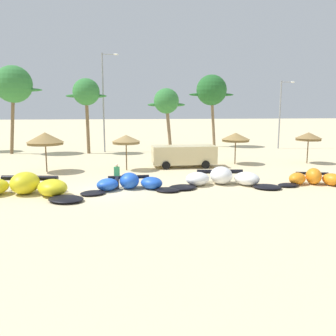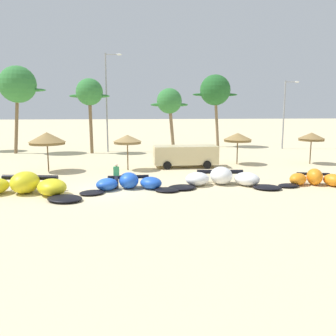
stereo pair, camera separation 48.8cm
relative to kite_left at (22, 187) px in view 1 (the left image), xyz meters
name	(u,v)px [view 1 (the left image)]	position (x,y,z in m)	size (l,w,h in m)	color
ground_plane	(106,191)	(4.77, 0.69, -0.50)	(260.00, 260.00, 0.00)	beige
kite_left	(22,187)	(0.00, 0.00, 0.00)	(8.29, 4.44, 1.30)	black
kite_left_of_center	(130,183)	(6.25, 0.80, -0.11)	(6.32, 3.06, 1.01)	black
kite_center	(222,178)	(12.34, 1.41, -0.05)	(7.50, 3.76, 1.17)	black
kite_right_of_center	(315,179)	(18.41, 0.72, -0.09)	(5.08, 3.05, 1.09)	black
beach_umbrella_near_van	(45,139)	(-0.19, 7.79, 2.16)	(2.87, 2.87, 3.15)	brown
beach_umbrella_middle	(126,139)	(6.10, 7.90, 2.02)	(2.29, 2.29, 2.88)	brown
beach_umbrella_near_palms	(236,137)	(15.85, 10.04, 1.93)	(2.53, 2.53, 2.82)	brown
beach_umbrella_outermost	(309,136)	(22.51, 9.64, 1.96)	(2.33, 2.33, 2.84)	brown
parked_van	(182,154)	(10.86, 8.88, 0.59)	(5.43, 2.35, 1.84)	beige
person_near_kites	(117,176)	(5.47, 1.07, 0.32)	(0.36, 0.24, 1.62)	#383842
palm_left	(13,85)	(-5.75, 19.97, 6.93)	(5.94, 3.96, 9.47)	brown
palm_left_of_gap	(86,93)	(1.94, 19.28, 6.07)	(4.36, 2.91, 8.15)	brown
palm_center_left	(166,102)	(10.62, 18.91, 5.13)	(4.16, 2.78, 7.13)	#7F6647
palm_center_right	(212,91)	(17.01, 24.52, 6.62)	(5.78, 3.85, 9.12)	#7F6647
lamppost_west	(104,98)	(3.80, 20.45, 5.55)	(1.90, 0.24, 10.97)	gray
lamppost_west_center	(281,111)	(25.03, 21.49, 4.13)	(1.79, 0.24, 8.21)	gray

